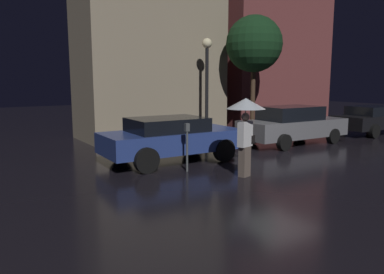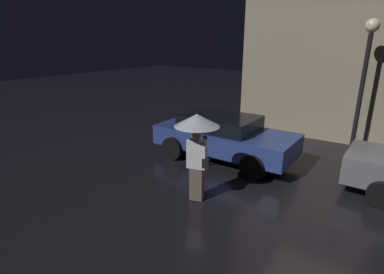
{
  "view_description": "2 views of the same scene",
  "coord_description": "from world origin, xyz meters",
  "px_view_note": "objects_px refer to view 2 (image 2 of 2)",
  "views": [
    {
      "loc": [
        -9.09,
        -8.67,
        2.53
      ],
      "look_at": [
        -3.32,
        0.09,
        0.93
      ],
      "focal_mm": 35.0,
      "sensor_mm": 36.0,
      "label": 1
    },
    {
      "loc": [
        0.8,
        -6.7,
        3.57
      ],
      "look_at": [
        -3.53,
        -0.18,
        1.07
      ],
      "focal_mm": 28.0,
      "sensor_mm": 36.0,
      "label": 2
    }
  ],
  "objects_px": {
    "parked_car_blue": "(223,136)",
    "street_lamp_near": "(366,64)",
    "pedestrian_with_umbrella": "(197,134)",
    "parking_meter": "(193,144)"
  },
  "relations": [
    {
      "from": "parked_car_blue",
      "to": "street_lamp_near",
      "type": "height_order",
      "value": "street_lamp_near"
    },
    {
      "from": "parking_meter",
      "to": "pedestrian_with_umbrella",
      "type": "bearing_deg",
      "value": -53.05
    },
    {
      "from": "parked_car_blue",
      "to": "pedestrian_with_umbrella",
      "type": "bearing_deg",
      "value": -73.34
    },
    {
      "from": "pedestrian_with_umbrella",
      "to": "parking_meter",
      "type": "relative_size",
      "value": 1.53
    },
    {
      "from": "pedestrian_with_umbrella",
      "to": "parking_meter",
      "type": "distance_m",
      "value": 1.8
    },
    {
      "from": "street_lamp_near",
      "to": "pedestrian_with_umbrella",
      "type": "bearing_deg",
      "value": -115.96
    },
    {
      "from": "pedestrian_with_umbrella",
      "to": "parking_meter",
      "type": "xyz_separation_m",
      "value": [
        -0.97,
        1.3,
        -0.79
      ]
    },
    {
      "from": "pedestrian_with_umbrella",
      "to": "parking_meter",
      "type": "height_order",
      "value": "pedestrian_with_umbrella"
    },
    {
      "from": "parked_car_blue",
      "to": "parking_meter",
      "type": "bearing_deg",
      "value": -99.53
    },
    {
      "from": "parked_car_blue",
      "to": "street_lamp_near",
      "type": "xyz_separation_m",
      "value": [
        3.35,
        2.79,
        2.15
      ]
    }
  ]
}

